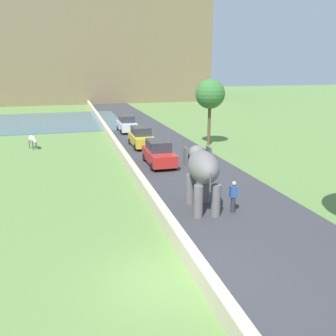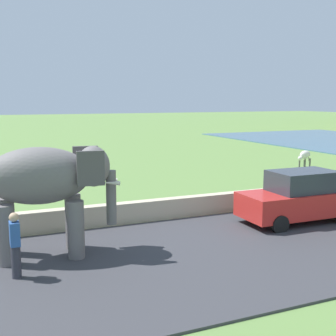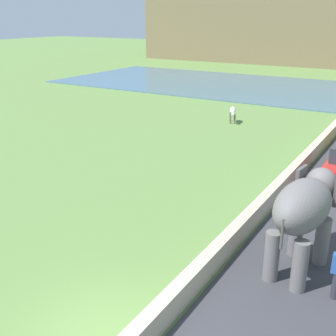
{
  "view_description": "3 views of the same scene",
  "coord_description": "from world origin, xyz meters",
  "px_view_note": "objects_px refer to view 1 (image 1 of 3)",
  "views": [
    {
      "loc": [
        -2.57,
        -9.71,
        6.81
      ],
      "look_at": [
        2.47,
        7.99,
        1.47
      ],
      "focal_mm": 37.32,
      "sensor_mm": 36.0,
      "label": 1
    },
    {
      "loc": [
        15.26,
        3.7,
        4.22
      ],
      "look_at": [
        -1.06,
        10.84,
        1.45
      ],
      "focal_mm": 47.75,
      "sensor_mm": 36.0,
      "label": 2
    },
    {
      "loc": [
        5.86,
        -6.29,
        7.41
      ],
      "look_at": [
        -2.18,
        6.97,
        1.78
      ],
      "focal_mm": 45.42,
      "sensor_mm": 36.0,
      "label": 3
    }
  ],
  "objects_px": {
    "car_red": "(159,153)",
    "cow_white": "(32,139)",
    "elephant": "(202,169)",
    "car_white": "(127,124)",
    "person_beside_elephant": "(233,196)",
    "car_yellow": "(141,137)"
  },
  "relations": [
    {
      "from": "elephant",
      "to": "car_white",
      "type": "bearing_deg",
      "value": 90.07
    },
    {
      "from": "elephant",
      "to": "person_beside_elephant",
      "type": "bearing_deg",
      "value": -37.98
    },
    {
      "from": "person_beside_elephant",
      "to": "car_yellow",
      "type": "xyz_separation_m",
      "value": [
        -1.28,
        15.47,
        0.03
      ]
    },
    {
      "from": "car_white",
      "to": "car_red",
      "type": "bearing_deg",
      "value": -89.99
    },
    {
      "from": "elephant",
      "to": "car_red",
      "type": "relative_size",
      "value": 0.88
    },
    {
      "from": "cow_white",
      "to": "car_yellow",
      "type": "bearing_deg",
      "value": -11.79
    },
    {
      "from": "car_yellow",
      "to": "cow_white",
      "type": "relative_size",
      "value": 2.87
    },
    {
      "from": "elephant",
      "to": "car_yellow",
      "type": "bearing_deg",
      "value": 90.11
    },
    {
      "from": "car_red",
      "to": "car_white",
      "type": "bearing_deg",
      "value": 90.01
    },
    {
      "from": "car_yellow",
      "to": "car_white",
      "type": "xyz_separation_m",
      "value": [
        -0.0,
        7.72,
        0.0
      ]
    },
    {
      "from": "car_red",
      "to": "cow_white",
      "type": "relative_size",
      "value": 2.88
    },
    {
      "from": "person_beside_elephant",
      "to": "car_red",
      "type": "distance_m",
      "value": 9.4
    },
    {
      "from": "person_beside_elephant",
      "to": "car_red",
      "type": "bearing_deg",
      "value": 97.85
    },
    {
      "from": "person_beside_elephant",
      "to": "cow_white",
      "type": "height_order",
      "value": "person_beside_elephant"
    },
    {
      "from": "elephant",
      "to": "person_beside_elephant",
      "type": "xyz_separation_m",
      "value": [
        1.26,
        -0.98,
        -1.16
      ]
    },
    {
      "from": "car_yellow",
      "to": "cow_white",
      "type": "bearing_deg",
      "value": 168.21
    },
    {
      "from": "car_white",
      "to": "elephant",
      "type": "bearing_deg",
      "value": -89.93
    },
    {
      "from": "car_yellow",
      "to": "cow_white",
      "type": "height_order",
      "value": "car_yellow"
    },
    {
      "from": "elephant",
      "to": "person_beside_elephant",
      "type": "relative_size",
      "value": 2.18
    },
    {
      "from": "car_yellow",
      "to": "car_white",
      "type": "relative_size",
      "value": 1.0
    },
    {
      "from": "car_red",
      "to": "cow_white",
      "type": "height_order",
      "value": "car_red"
    },
    {
      "from": "car_white",
      "to": "car_red",
      "type": "distance_m",
      "value": 13.88
    }
  ]
}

